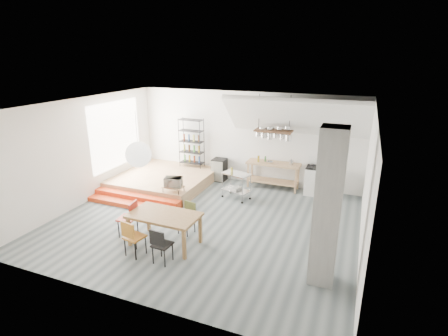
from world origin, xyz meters
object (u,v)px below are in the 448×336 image
at_px(mini_fridge, 219,170).
at_px(dining_table, 164,217).
at_px(rolling_cart, 236,182).
at_px(stove, 315,180).

bearing_deg(mini_fridge, dining_table, -83.75).
distance_m(dining_table, rolling_cart, 3.34).
height_order(stove, mini_fridge, stove).
bearing_deg(stove, dining_table, -122.16).
bearing_deg(stove, mini_fridge, 179.26).
bearing_deg(dining_table, mini_fridge, 97.50).
xyz_separation_m(rolling_cart, mini_fridge, (-1.15, 1.37, -0.15)).
height_order(dining_table, rolling_cart, rolling_cart).
height_order(rolling_cart, mini_fridge, rolling_cart).
distance_m(rolling_cart, mini_fridge, 1.80).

